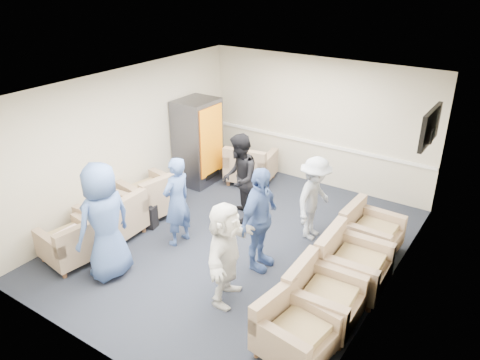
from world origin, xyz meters
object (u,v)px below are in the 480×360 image
Objects in this scene: armchair_left_near at (72,245)px; person_front_left at (104,222)px; armchair_right_midfar at (349,266)px; person_front_right at (226,253)px; armchair_right_midnear at (320,299)px; person_mid_left at (177,202)px; armchair_corner at (250,167)px; armchair_left_mid at (115,219)px; person_back_right at (314,199)px; armchair_left_far at (153,197)px; vending_machine at (198,142)px; armchair_right_near at (292,332)px; armchair_right_far at (368,233)px; person_mid_right at (259,220)px; person_back_left at (239,179)px.

person_front_left reaches higher than armchair_left_near.
armchair_right_midfar is 1.86m from person_front_right.
armchair_left_near is at bearing 88.96° from person_front_right.
armchair_right_midnear is 2.90m from person_mid_left.
armchair_left_mid is at bearing 65.29° from armchair_corner.
armchair_right_midnear is 0.90m from armchair_right_midfar.
person_back_right is at bearing 26.29° from armchair_right_midnear.
armchair_left_far reaches higher than armchair_right_midnear.
vending_machine is 1.23× the size of person_back_right.
armchair_right_midfar is (0.08, 1.62, 0.04)m from armchair_right_near.
armchair_right_midnear reaches higher than armchair_right_far.
person_front_left reaches higher than vending_machine.
person_front_left is at bearing 91.12° from person_front_right.
person_mid_right is at bearing 101.67° from armchair_left_mid.
person_front_right is at bearing 130.17° from armchair_right_midfar.
armchair_right_near is 0.72m from armchair_right_midnear.
person_back_right is (2.10, -1.25, 0.37)m from armchair_corner.
armchair_right_near is at bearing -159.58° from person_back_right.
armchair_left_mid is 3.26m from armchair_corner.
armchair_right_near is 1.62m from armchair_right_midfar.
armchair_right_midfar is at bearing -79.33° from person_mid_right.
person_front_left reaches higher than armchair_left_mid.
armchair_right_far is at bearing 136.97° from person_front_left.
person_mid_right is at bearing -35.79° from vending_machine.
person_mid_right reaches higher than armchair_right_midnear.
person_mid_right is at bearing 92.62° from armchair_left_far.
person_back_right reaches higher than armchair_right_far.
armchair_right_midnear is 0.55× the size of person_back_left.
armchair_right_midnear is 0.54× the size of person_mid_right.
person_front_right is (-1.27, 0.40, 0.44)m from armchair_right_near.
armchair_right_far reaches higher than armchair_right_near.
person_front_right is at bearing 68.32° from person_mid_left.
person_back_left is (-2.37, 2.40, 0.50)m from armchair_right_near.
armchair_left_near is at bearing 68.27° from armchair_corner.
person_mid_left reaches higher than armchair_right_midfar.
person_front_right is at bearing 111.93° from armchair_left_near.
vending_machine is (-4.02, 0.61, 0.58)m from armchair_right_far.
armchair_right_far is (-0.06, 1.97, -0.01)m from armchair_right_midnear.
person_mid_right reaches higher than person_back_right.
armchair_left_near is at bearing 119.44° from person_mid_right.
person_front_left reaches higher than armchair_right_far.
vending_machine is at bearing 55.62° from armchair_right_midnear.
armchair_right_midfar is at bearing 99.58° from armchair_left_far.
armchair_corner reaches higher than armchair_right_far.
armchair_right_far is 2.64m from person_front_right.
armchair_right_far is 3.27m from armchair_corner.
person_mid_left reaches higher than armchair_right_far.
person_mid_right is (-1.37, -0.30, 0.48)m from armchair_right_midfar.
person_back_left reaches higher than person_mid_left.
armchair_right_near is at bearing -177.78° from armchair_right_far.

